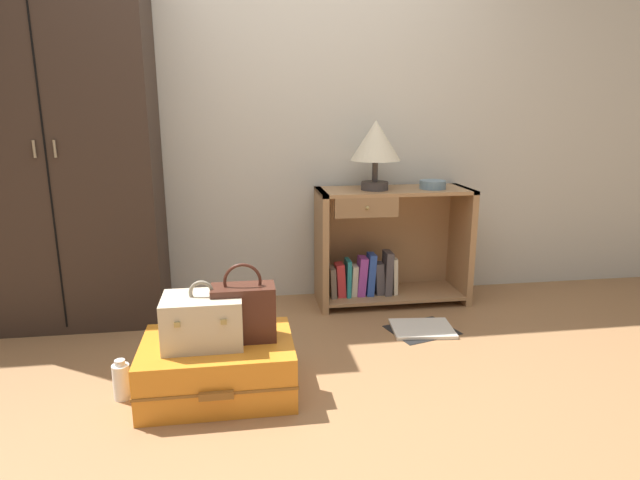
{
  "coord_description": "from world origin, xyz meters",
  "views": [
    {
      "loc": [
        -0.25,
        -2.0,
        1.25
      ],
      "look_at": [
        0.17,
        0.78,
        0.55
      ],
      "focal_mm": 30.04,
      "sensor_mm": 36.0,
      "label": 1
    }
  ],
  "objects_px": {
    "wardrobe": "(59,146)",
    "bottle": "(122,381)",
    "table_lamp": "(376,143)",
    "bowl": "(433,185)",
    "train_case": "(203,320)",
    "bookshelf": "(386,248)",
    "open_book_on_floor": "(422,329)",
    "suitcase_large": "(218,367)",
    "handbag": "(244,312)"
  },
  "relations": [
    {
      "from": "bowl",
      "to": "suitcase_large",
      "type": "distance_m",
      "value": 1.78
    },
    {
      "from": "table_lamp",
      "to": "suitcase_large",
      "type": "bearing_deg",
      "value": -133.77
    },
    {
      "from": "wardrobe",
      "to": "handbag",
      "type": "distance_m",
      "value": 1.54
    },
    {
      "from": "wardrobe",
      "to": "table_lamp",
      "type": "relative_size",
      "value": 4.89
    },
    {
      "from": "wardrobe",
      "to": "bottle",
      "type": "distance_m",
      "value": 1.44
    },
    {
      "from": "handbag",
      "to": "open_book_on_floor",
      "type": "distance_m",
      "value": 1.19
    },
    {
      "from": "train_case",
      "to": "open_book_on_floor",
      "type": "xyz_separation_m",
      "value": [
        1.19,
        0.54,
        -0.35
      ]
    },
    {
      "from": "suitcase_large",
      "to": "bottle",
      "type": "height_order",
      "value": "suitcase_large"
    },
    {
      "from": "table_lamp",
      "to": "train_case",
      "type": "xyz_separation_m",
      "value": [
        -1.01,
        -1.01,
        -0.68
      ]
    },
    {
      "from": "table_lamp",
      "to": "bottle",
      "type": "height_order",
      "value": "table_lamp"
    },
    {
      "from": "train_case",
      "to": "bottle",
      "type": "distance_m",
      "value": 0.46
    },
    {
      "from": "open_book_on_floor",
      "to": "suitcase_large",
      "type": "bearing_deg",
      "value": -155.32
    },
    {
      "from": "suitcase_large",
      "to": "open_book_on_floor",
      "type": "bearing_deg",
      "value": 24.68
    },
    {
      "from": "bookshelf",
      "to": "train_case",
      "type": "distance_m",
      "value": 1.52
    },
    {
      "from": "bottle",
      "to": "wardrobe",
      "type": "bearing_deg",
      "value": 114.54
    },
    {
      "from": "table_lamp",
      "to": "bowl",
      "type": "height_order",
      "value": "table_lamp"
    },
    {
      "from": "handbag",
      "to": "open_book_on_floor",
      "type": "height_order",
      "value": "handbag"
    },
    {
      "from": "bowl",
      "to": "wardrobe",
      "type": "bearing_deg",
      "value": -179.99
    },
    {
      "from": "handbag",
      "to": "wardrobe",
      "type": "bearing_deg",
      "value": 135.26
    },
    {
      "from": "bookshelf",
      "to": "handbag",
      "type": "distance_m",
      "value": 1.39
    },
    {
      "from": "train_case",
      "to": "open_book_on_floor",
      "type": "height_order",
      "value": "train_case"
    },
    {
      "from": "wardrobe",
      "to": "open_book_on_floor",
      "type": "xyz_separation_m",
      "value": [
        2.0,
        -0.46,
        -1.03
      ]
    },
    {
      "from": "handbag",
      "to": "bottle",
      "type": "height_order",
      "value": "handbag"
    },
    {
      "from": "train_case",
      "to": "handbag",
      "type": "distance_m",
      "value": 0.18
    },
    {
      "from": "wardrobe",
      "to": "handbag",
      "type": "height_order",
      "value": "wardrobe"
    },
    {
      "from": "open_book_on_floor",
      "to": "bowl",
      "type": "bearing_deg",
      "value": 67.34
    },
    {
      "from": "bookshelf",
      "to": "open_book_on_floor",
      "type": "height_order",
      "value": "bookshelf"
    },
    {
      "from": "train_case",
      "to": "suitcase_large",
      "type": "bearing_deg",
      "value": 16.36
    },
    {
      "from": "wardrobe",
      "to": "open_book_on_floor",
      "type": "relative_size",
      "value": 4.88
    },
    {
      "from": "suitcase_large",
      "to": "bottle",
      "type": "distance_m",
      "value": 0.42
    },
    {
      "from": "table_lamp",
      "to": "train_case",
      "type": "relative_size",
      "value": 1.26
    },
    {
      "from": "wardrobe",
      "to": "bottle",
      "type": "relative_size",
      "value": 11.33
    },
    {
      "from": "bookshelf",
      "to": "suitcase_large",
      "type": "xyz_separation_m",
      "value": [
        -1.05,
        -1.03,
        -0.24
      ]
    },
    {
      "from": "table_lamp",
      "to": "handbag",
      "type": "bearing_deg",
      "value": -130.13
    },
    {
      "from": "bookshelf",
      "to": "bottle",
      "type": "height_order",
      "value": "bookshelf"
    },
    {
      "from": "suitcase_large",
      "to": "handbag",
      "type": "bearing_deg",
      "value": 3.43
    },
    {
      "from": "bookshelf",
      "to": "open_book_on_floor",
      "type": "relative_size",
      "value": 2.28
    },
    {
      "from": "bowl",
      "to": "suitcase_large",
      "type": "relative_size",
      "value": 0.25
    },
    {
      "from": "suitcase_large",
      "to": "handbag",
      "type": "height_order",
      "value": "handbag"
    },
    {
      "from": "table_lamp",
      "to": "bowl",
      "type": "distance_m",
      "value": 0.45
    },
    {
      "from": "wardrobe",
      "to": "suitcase_large",
      "type": "xyz_separation_m",
      "value": [
        0.87,
        -0.98,
        -0.92
      ]
    },
    {
      "from": "open_book_on_floor",
      "to": "wardrobe",
      "type": "bearing_deg",
      "value": 166.96
    },
    {
      "from": "bookshelf",
      "to": "bowl",
      "type": "relative_size",
      "value": 5.89
    },
    {
      "from": "handbag",
      "to": "table_lamp",
      "type": "bearing_deg",
      "value": 49.87
    },
    {
      "from": "table_lamp",
      "to": "open_book_on_floor",
      "type": "xyz_separation_m",
      "value": [
        0.18,
        -0.48,
        -1.03
      ]
    },
    {
      "from": "wardrobe",
      "to": "bowl",
      "type": "xyz_separation_m",
      "value": [
        2.19,
        0.0,
        -0.27
      ]
    },
    {
      "from": "bookshelf",
      "to": "table_lamp",
      "type": "distance_m",
      "value": 0.68
    },
    {
      "from": "train_case",
      "to": "handbag",
      "type": "relative_size",
      "value": 0.96
    },
    {
      "from": "bowl",
      "to": "bottle",
      "type": "height_order",
      "value": "bowl"
    },
    {
      "from": "bookshelf",
      "to": "train_case",
      "type": "xyz_separation_m",
      "value": [
        -1.11,
        -1.05,
        -0.0
      ]
    }
  ]
}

